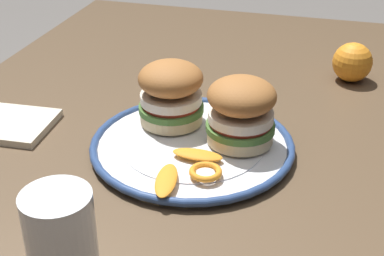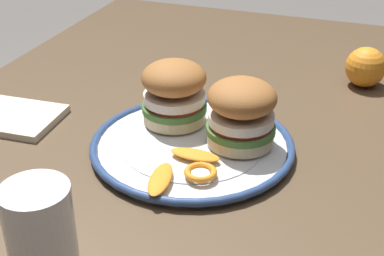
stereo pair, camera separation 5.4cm
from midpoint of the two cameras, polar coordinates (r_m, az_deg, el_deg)
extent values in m
cube|color=brown|center=(0.86, 0.82, -3.01)|extent=(1.41, 0.91, 0.03)
cube|color=brown|center=(1.70, -4.84, -0.66)|extent=(0.06, 0.06, 0.73)
cylinder|color=white|center=(0.84, 1.83, -2.05)|extent=(0.28, 0.28, 0.01)
torus|color=navy|center=(0.84, 1.84, -1.70)|extent=(0.31, 0.31, 0.01)
cylinder|color=white|center=(0.84, 1.84, -1.64)|extent=(0.22, 0.22, 0.00)
cylinder|color=beige|center=(0.89, -0.06, 1.31)|extent=(0.10, 0.10, 0.02)
cylinder|color=#477033|center=(0.88, -0.06, 2.11)|extent=(0.10, 0.10, 0.01)
cylinder|color=#BC3828|center=(0.88, -0.06, 2.57)|extent=(0.09, 0.09, 0.01)
cylinder|color=silver|center=(0.88, -0.06, 3.16)|extent=(0.10, 0.10, 0.01)
ellipsoid|color=#A36633|center=(0.86, -0.06, 5.13)|extent=(0.12, 0.12, 0.05)
cylinder|color=beige|center=(0.84, 6.79, -0.91)|extent=(0.10, 0.10, 0.02)
cylinder|color=#477033|center=(0.83, 6.84, -0.07)|extent=(0.10, 0.10, 0.01)
cylinder|color=#BC3828|center=(0.83, 6.87, 0.42)|extent=(0.09, 0.09, 0.01)
cylinder|color=silver|center=(0.82, 6.91, 1.03)|extent=(0.10, 0.10, 0.01)
ellipsoid|color=#A36633|center=(0.81, 7.05, 3.10)|extent=(0.11, 0.11, 0.05)
torus|color=orange|center=(0.76, 2.93, -4.57)|extent=(0.06, 0.06, 0.01)
cylinder|color=#F4E5C6|center=(0.76, 2.92, -4.75)|extent=(0.03, 0.03, 0.00)
ellipsoid|color=orange|center=(0.75, -1.18, -5.26)|extent=(0.08, 0.04, 0.01)
ellipsoid|color=orange|center=(0.80, 2.25, -2.78)|extent=(0.03, 0.07, 0.01)
cylinder|color=white|center=(0.58, -12.36, -11.74)|extent=(0.07, 0.07, 0.14)
sphere|color=orange|center=(1.10, 18.65, 5.89)|extent=(0.07, 0.07, 0.07)
cube|color=beige|center=(0.97, -16.58, 1.09)|extent=(0.12, 0.17, 0.01)
camera|label=1|loc=(0.03, -88.13, 1.04)|focal=52.29mm
camera|label=2|loc=(0.03, 91.87, -1.04)|focal=52.29mm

